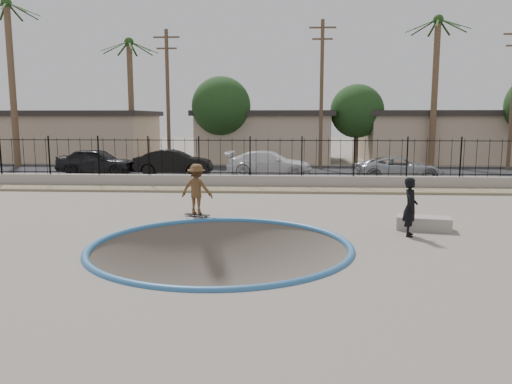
{
  "coord_description": "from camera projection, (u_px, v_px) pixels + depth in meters",
  "views": [
    {
      "loc": [
        1.68,
        -13.79,
        3.41
      ],
      "look_at": [
        0.77,
        2.0,
        1.03
      ],
      "focal_mm": 35.0,
      "sensor_mm": 36.0,
      "label": 1
    }
  ],
  "objects": [
    {
      "name": "ground",
      "position": [
        252.0,
        204.0,
        26.22
      ],
      "size": [
        120.0,
        120.0,
        2.2
      ],
      "primitive_type": "cube",
      "color": "slate",
      "rests_on": "ground"
    },
    {
      "name": "bowl_pit",
      "position": [
        221.0,
        247.0,
        13.22
      ],
      "size": [
        6.84,
        6.84,
        1.8
      ],
      "primitive_type": null,
      "color": "#534A40",
      "rests_on": "ground"
    },
    {
      "name": "coping_ring",
      "position": [
        221.0,
        247.0,
        13.22
      ],
      "size": [
        7.04,
        7.04,
        0.2
      ],
      "primitive_type": "torus",
      "color": "#2E6397",
      "rests_on": "ground"
    },
    {
      "name": "rock_strip",
      "position": [
        249.0,
        190.0,
        23.29
      ],
      "size": [
        42.0,
        1.6,
        0.11
      ],
      "primitive_type": "cube",
      "color": "tan",
      "rests_on": "ground"
    },
    {
      "name": "retaining_wall",
      "position": [
        250.0,
        181.0,
        24.34
      ],
      "size": [
        42.0,
        0.45,
        0.6
      ],
      "primitive_type": "cube",
      "color": "#9E968B",
      "rests_on": "ground"
    },
    {
      "name": "fence",
      "position": [
        250.0,
        157.0,
        24.16
      ],
      "size": [
        40.0,
        0.04,
        1.8
      ],
      "color": "black",
      "rests_on": "retaining_wall"
    },
    {
      "name": "street",
      "position": [
        258.0,
        172.0,
        30.99
      ],
      "size": [
        90.0,
        8.0,
        0.04
      ],
      "primitive_type": "cube",
      "color": "black",
      "rests_on": "ground"
    },
    {
      "name": "house_west",
      "position": [
        82.0,
        135.0,
        40.94
      ],
      "size": [
        11.6,
        8.6,
        3.9
      ],
      "color": "tan",
      "rests_on": "ground"
    },
    {
      "name": "house_center",
      "position": [
        264.0,
        135.0,
        40.08
      ],
      "size": [
        10.6,
        8.6,
        3.9
      ],
      "color": "tan",
      "rests_on": "ground"
    },
    {
      "name": "house_east",
      "position": [
        441.0,
        136.0,
        39.28
      ],
      "size": [
        12.6,
        8.6,
        3.9
      ],
      "color": "tan",
      "rests_on": "ground"
    },
    {
      "name": "palm_left",
      "position": [
        10.0,
        49.0,
        33.74
      ],
      "size": [
        2.3,
        2.3,
        11.3
      ],
      "color": "brown",
      "rests_on": "ground"
    },
    {
      "name": "palm_mid",
      "position": [
        130.0,
        73.0,
        37.48
      ],
      "size": [
        2.3,
        2.3,
        9.3
      ],
      "color": "brown",
      "rests_on": "ground"
    },
    {
      "name": "palm_right",
      "position": [
        436.0,
        59.0,
        34.16
      ],
      "size": [
        2.3,
        2.3,
        10.3
      ],
      "color": "brown",
      "rests_on": "ground"
    },
    {
      "name": "utility_pole_left",
      "position": [
        168.0,
        97.0,
        32.61
      ],
      "size": [
        1.7,
        0.24,
        9.0
      ],
      "color": "#473323",
      "rests_on": "ground"
    },
    {
      "name": "utility_pole_mid",
      "position": [
        321.0,
        93.0,
        32.0
      ],
      "size": [
        1.7,
        0.24,
        9.5
      ],
      "color": "#473323",
      "rests_on": "ground"
    },
    {
      "name": "street_tree_left",
      "position": [
        221.0,
        106.0,
        36.47
      ],
      "size": [
        4.32,
        4.32,
        6.36
      ],
      "color": "#473323",
      "rests_on": "ground"
    },
    {
      "name": "street_tree_mid",
      "position": [
        357.0,
        111.0,
        36.94
      ],
      "size": [
        3.96,
        3.96,
        5.83
      ],
      "color": "#473323",
      "rests_on": "ground"
    },
    {
      "name": "skater",
      "position": [
        197.0,
        192.0,
        17.12
      ],
      "size": [
        1.22,
        0.85,
        1.73
      ],
      "primitive_type": "imported",
      "rotation": [
        0.0,
        0.0,
        2.95
      ],
      "color": "brown",
      "rests_on": "ground"
    },
    {
      "name": "skateboard",
      "position": [
        197.0,
        215.0,
        17.24
      ],
      "size": [
        0.94,
        0.53,
        0.08
      ],
      "rotation": [
        0.0,
        0.0,
        -0.35
      ],
      "color": "black",
      "rests_on": "ground"
    },
    {
      "name": "videographer",
      "position": [
        410.0,
        207.0,
        14.31
      ],
      "size": [
        0.52,
        0.69,
        1.7
      ],
      "primitive_type": "imported",
      "rotation": [
        0.0,
        0.0,
        1.38
      ],
      "color": "black",
      "rests_on": "ground"
    },
    {
      "name": "concrete_ledge",
      "position": [
        424.0,
        223.0,
        15.24
      ],
      "size": [
        1.71,
        1.02,
        0.4
      ],
      "primitive_type": "cube",
      "rotation": [
        0.0,
        0.0,
        -0.21
      ],
      "color": "gray",
      "rests_on": "ground"
    },
    {
      "name": "car_a",
      "position": [
        97.0,
        161.0,
        29.44
      ],
      "size": [
        4.64,
        1.99,
        1.56
      ],
      "primitive_type": "imported",
      "rotation": [
        0.0,
        0.0,
        1.54
      ],
      "color": "black",
      "rests_on": "street"
    },
    {
      "name": "car_b",
      "position": [
        174.0,
        163.0,
        29.18
      ],
      "size": [
        4.48,
        1.58,
        1.47
      ],
      "primitive_type": "imported",
      "rotation": [
        0.0,
        0.0,
        1.57
      ],
      "color": "black",
      "rests_on": "street"
    },
    {
      "name": "car_c",
      "position": [
        269.0,
        163.0,
        28.86
      ],
      "size": [
        5.06,
        2.3,
        1.44
      ],
      "primitive_type": "imported",
      "rotation": [
        0.0,
        0.0,
        1.51
      ],
      "color": "white",
      "rests_on": "street"
    },
    {
      "name": "car_d",
      "position": [
        400.0,
        168.0,
        26.89
      ],
      "size": [
        4.64,
        2.27,
        1.27
      ],
      "primitive_type": "imported",
      "rotation": [
        0.0,
        0.0,
        1.61
      ],
      "color": "#9CA0A4",
      "rests_on": "street"
    }
  ]
}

